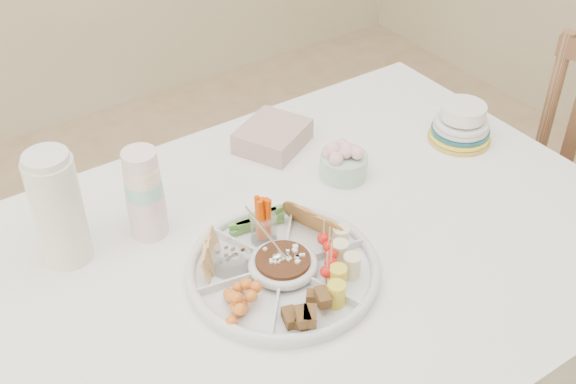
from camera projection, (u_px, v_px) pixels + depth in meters
dining_table at (286, 371)px, 1.72m from camera, size 1.52×1.02×0.76m
chair at (569, 244)px, 1.90m from camera, size 0.54×0.54×0.99m
party_tray at (283, 267)px, 1.43m from camera, size 0.44×0.44×0.04m
bean_dip at (283, 264)px, 1.42m from camera, size 0.13×0.13×0.04m
tortillas at (320, 225)px, 1.50m from camera, size 0.11×0.11×0.06m
carrot_cucumber at (258, 213)px, 1.49m from camera, size 0.13×0.13×0.10m
pita_raisins at (218, 254)px, 1.42m from camera, size 0.13×0.13×0.06m
cherries at (241, 301)px, 1.33m from camera, size 0.12×0.12×0.04m
granola_chunks at (311, 307)px, 1.32m from camera, size 0.13×0.13×0.05m
banana_tomato at (350, 258)px, 1.39m from camera, size 0.13×0.13×0.09m
cup_stack at (144, 190)px, 1.48m from camera, size 0.10×0.10×0.22m
thermos at (58, 207)px, 1.41m from camera, size 0.12×0.12×0.26m
flower_bowl at (344, 161)px, 1.68m from camera, size 0.13×0.13×0.08m
napkin_stack at (273, 136)px, 1.79m from camera, size 0.21×0.20×0.06m
plate_stack at (461, 123)px, 1.80m from camera, size 0.18×0.18×0.10m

